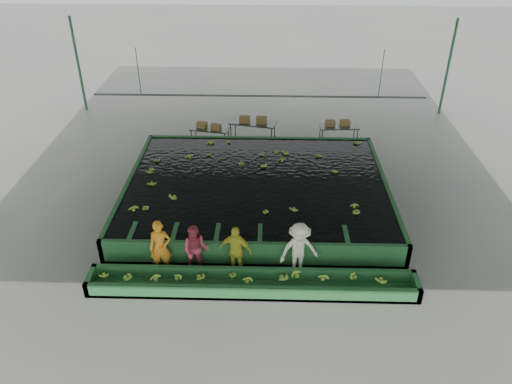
{
  "coord_description": "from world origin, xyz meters",
  "views": [
    {
      "loc": [
        0.44,
        -15.03,
        10.48
      ],
      "look_at": [
        0.0,
        0.5,
        1.0
      ],
      "focal_mm": 35.0,
      "sensor_mm": 36.0,
      "label": 1
    }
  ],
  "objects_px": {
    "worker_c": "(235,250)",
    "box_stack_mid": "(253,122)",
    "worker_a": "(160,248)",
    "packing_table_mid": "(253,132)",
    "box_stack_right": "(337,125)",
    "worker_d": "(299,250)",
    "worker_b": "(196,250)",
    "flotation_tank": "(257,191)",
    "packing_table_left": "(210,136)",
    "box_stack_left": "(209,128)",
    "sorting_trough": "(252,284)",
    "packing_table_right": "(338,134)"
  },
  "relations": [
    {
      "from": "packing_table_left",
      "to": "box_stack_left",
      "type": "height_order",
      "value": "box_stack_left"
    },
    {
      "from": "sorting_trough",
      "to": "packing_table_left",
      "type": "bearing_deg",
      "value": 103.13
    },
    {
      "from": "worker_c",
      "to": "worker_b",
      "type": "bearing_deg",
      "value": -166.43
    },
    {
      "from": "worker_d",
      "to": "box_stack_mid",
      "type": "distance_m",
      "value": 9.81
    },
    {
      "from": "box_stack_mid",
      "to": "packing_table_mid",
      "type": "bearing_deg",
      "value": 117.5
    },
    {
      "from": "flotation_tank",
      "to": "packing_table_mid",
      "type": "distance_m",
      "value": 5.39
    },
    {
      "from": "box_stack_mid",
      "to": "box_stack_right",
      "type": "relative_size",
      "value": 1.12
    },
    {
      "from": "flotation_tank",
      "to": "packing_table_mid",
      "type": "xyz_separation_m",
      "value": [
        -0.33,
        5.38,
        0.05
      ]
    },
    {
      "from": "worker_b",
      "to": "packing_table_left",
      "type": "bearing_deg",
      "value": 96.34
    },
    {
      "from": "worker_b",
      "to": "worker_a",
      "type": "bearing_deg",
      "value": -177.19
    },
    {
      "from": "flotation_tank",
      "to": "packing_table_left",
      "type": "relative_size",
      "value": 5.49
    },
    {
      "from": "box_stack_mid",
      "to": "packing_table_left",
      "type": "bearing_deg",
      "value": -169.54
    },
    {
      "from": "worker_d",
      "to": "packing_table_right",
      "type": "relative_size",
      "value": 1.01
    },
    {
      "from": "worker_b",
      "to": "box_stack_mid",
      "type": "relative_size",
      "value": 1.33
    },
    {
      "from": "worker_b",
      "to": "worker_d",
      "type": "xyz_separation_m",
      "value": [
        3.2,
        0.0,
        0.08
      ]
    },
    {
      "from": "flotation_tank",
      "to": "worker_b",
      "type": "relative_size",
      "value": 5.77
    },
    {
      "from": "sorting_trough",
      "to": "box_stack_left",
      "type": "height_order",
      "value": "box_stack_left"
    },
    {
      "from": "flotation_tank",
      "to": "worker_d",
      "type": "xyz_separation_m",
      "value": [
        1.42,
        -4.3,
        0.49
      ]
    },
    {
      "from": "box_stack_left",
      "to": "packing_table_mid",
      "type": "bearing_deg",
      "value": 11.5
    },
    {
      "from": "box_stack_right",
      "to": "worker_d",
      "type": "bearing_deg",
      "value": -103.14
    },
    {
      "from": "box_stack_mid",
      "to": "worker_c",
      "type": "bearing_deg",
      "value": -91.38
    },
    {
      "from": "worker_d",
      "to": "packing_table_left",
      "type": "height_order",
      "value": "worker_d"
    },
    {
      "from": "worker_a",
      "to": "packing_table_mid",
      "type": "relative_size",
      "value": 0.85
    },
    {
      "from": "flotation_tank",
      "to": "packing_table_left",
      "type": "height_order",
      "value": "flotation_tank"
    },
    {
      "from": "worker_c",
      "to": "box_stack_mid",
      "type": "height_order",
      "value": "worker_c"
    },
    {
      "from": "worker_d",
      "to": "packing_table_left",
      "type": "distance_m",
      "value": 10.03
    },
    {
      "from": "worker_d",
      "to": "box_stack_mid",
      "type": "xyz_separation_m",
      "value": [
        -1.74,
        9.65,
        0.05
      ]
    },
    {
      "from": "box_stack_mid",
      "to": "box_stack_right",
      "type": "distance_m",
      "value": 4.02
    },
    {
      "from": "worker_b",
      "to": "box_stack_left",
      "type": "height_order",
      "value": "worker_b"
    },
    {
      "from": "worker_d",
      "to": "packing_table_right",
      "type": "height_order",
      "value": "worker_d"
    },
    {
      "from": "worker_a",
      "to": "packing_table_left",
      "type": "relative_size",
      "value": 1.03
    },
    {
      "from": "worker_a",
      "to": "packing_table_mid",
      "type": "height_order",
      "value": "worker_a"
    },
    {
      "from": "packing_table_mid",
      "to": "box_stack_left",
      "type": "distance_m",
      "value": 2.12
    },
    {
      "from": "worker_c",
      "to": "worker_d",
      "type": "relative_size",
      "value": 0.93
    },
    {
      "from": "packing_table_right",
      "to": "box_stack_left",
      "type": "relative_size",
      "value": 1.59
    },
    {
      "from": "sorting_trough",
      "to": "worker_a",
      "type": "distance_m",
      "value": 3.07
    },
    {
      "from": "flotation_tank",
      "to": "box_stack_right",
      "type": "height_order",
      "value": "box_stack_right"
    },
    {
      "from": "packing_table_mid",
      "to": "box_stack_left",
      "type": "xyz_separation_m",
      "value": [
        -2.05,
        -0.42,
        0.33
      ]
    },
    {
      "from": "worker_c",
      "to": "box_stack_right",
      "type": "distance_m",
      "value": 10.64
    },
    {
      "from": "worker_b",
      "to": "box_stack_left",
      "type": "relative_size",
      "value": 1.49
    },
    {
      "from": "box_stack_left",
      "to": "packing_table_left",
      "type": "bearing_deg",
      "value": 20.77
    },
    {
      "from": "worker_a",
      "to": "box_stack_mid",
      "type": "xyz_separation_m",
      "value": [
        2.56,
        9.65,
        0.06
      ]
    },
    {
      "from": "box_stack_right",
      "to": "flotation_tank",
      "type": "bearing_deg",
      "value": -124.12
    },
    {
      "from": "worker_d",
      "to": "box_stack_mid",
      "type": "relative_size",
      "value": 1.45
    },
    {
      "from": "packing_table_left",
      "to": "box_stack_mid",
      "type": "distance_m",
      "value": 2.15
    },
    {
      "from": "packing_table_left",
      "to": "box_stack_left",
      "type": "xyz_separation_m",
      "value": [
        -0.03,
        -0.01,
        0.42
      ]
    },
    {
      "from": "flotation_tank",
      "to": "packing_table_left",
      "type": "xyz_separation_m",
      "value": [
        -2.35,
        4.98,
        -0.04
      ]
    },
    {
      "from": "worker_a",
      "to": "packing_table_mid",
      "type": "xyz_separation_m",
      "value": [
        2.55,
        9.68,
        -0.44
      ]
    },
    {
      "from": "flotation_tank",
      "to": "worker_a",
      "type": "relative_size",
      "value": 5.35
    },
    {
      "from": "box_stack_right",
      "to": "worker_c",
      "type": "bearing_deg",
      "value": -113.52
    }
  ]
}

